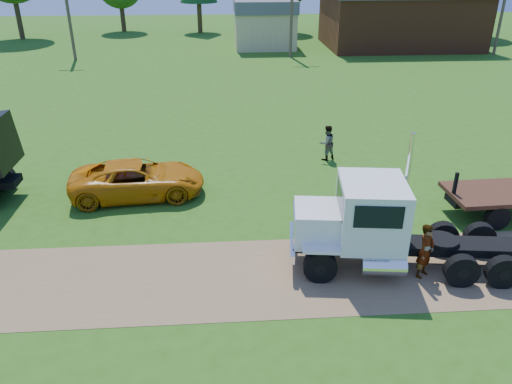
{
  "coord_description": "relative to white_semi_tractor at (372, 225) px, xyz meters",
  "views": [
    {
      "loc": [
        -0.66,
        -12.83,
        9.21
      ],
      "look_at": [
        0.44,
        2.73,
        1.6
      ],
      "focal_mm": 35.0,
      "sensor_mm": 36.0,
      "label": 1
    }
  ],
  "objects": [
    {
      "name": "spectator_a",
      "position": [
        1.51,
        -0.73,
        -0.58
      ],
      "size": [
        0.78,
        0.76,
        1.8
      ],
      "primitive_type": "imported",
      "rotation": [
        0.0,
        0.0,
        0.71
      ],
      "color": "#999999",
      "rests_on": "ground"
    },
    {
      "name": "utility_poles",
      "position": [
        2.08,
        34.6,
        3.24
      ],
      "size": [
        42.2,
        0.28,
        9.0
      ],
      "color": "#493C29",
      "rests_on": "ground"
    },
    {
      "name": "dirt_track",
      "position": [
        -3.92,
        -0.4,
        -1.47
      ],
      "size": [
        120.0,
        4.2,
        0.01
      ],
      "primitive_type": "cube",
      "color": "brown",
      "rests_on": "ground"
    },
    {
      "name": "tan_shed",
      "position": [
        0.08,
        39.6,
        0.95
      ],
      "size": [
        6.2,
        5.4,
        4.7
      ],
      "color": "tan",
      "rests_on": "ground"
    },
    {
      "name": "brick_building",
      "position": [
        14.08,
        39.6,
        1.18
      ],
      "size": [
        15.4,
        10.4,
        5.3
      ],
      "color": "brown",
      "rests_on": "ground"
    },
    {
      "name": "spectator_b",
      "position": [
        0.41,
        8.99,
        -0.62
      ],
      "size": [
        1.02,
        0.93,
        1.71
      ],
      "primitive_type": "imported",
      "rotation": [
        0.0,
        0.0,
        3.56
      ],
      "color": "#999999",
      "rests_on": "ground"
    },
    {
      "name": "white_semi_tractor",
      "position": [
        0.0,
        0.0,
        0.0
      ],
      "size": [
        7.3,
        3.17,
        4.32
      ],
      "rotation": [
        0.0,
        0.0,
        -0.12
      ],
      "color": "black",
      "rests_on": "ground"
    },
    {
      "name": "orange_pickup",
      "position": [
        -8.1,
        5.61,
        -0.73
      ],
      "size": [
        5.58,
        2.99,
        1.49
      ],
      "primitive_type": "imported",
      "rotation": [
        0.0,
        0.0,
        1.67
      ],
      "color": "#C16D09",
      "rests_on": "ground"
    },
    {
      "name": "ground",
      "position": [
        -3.92,
        -0.4,
        -1.48
      ],
      "size": [
        140.0,
        140.0,
        0.0
      ],
      "primitive_type": "plane",
      "color": "#2C5412",
      "rests_on": "ground"
    }
  ]
}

